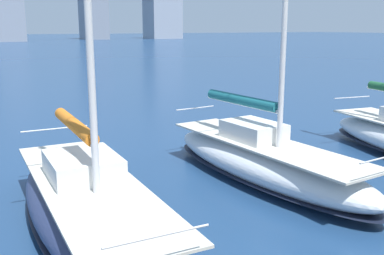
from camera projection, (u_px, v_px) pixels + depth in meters
sailboat_teal at (263, 159)px, 14.02m from camera, size 2.67×8.84×11.37m
sailboat_orange at (90, 203)px, 10.70m from camera, size 3.14×9.24×10.71m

